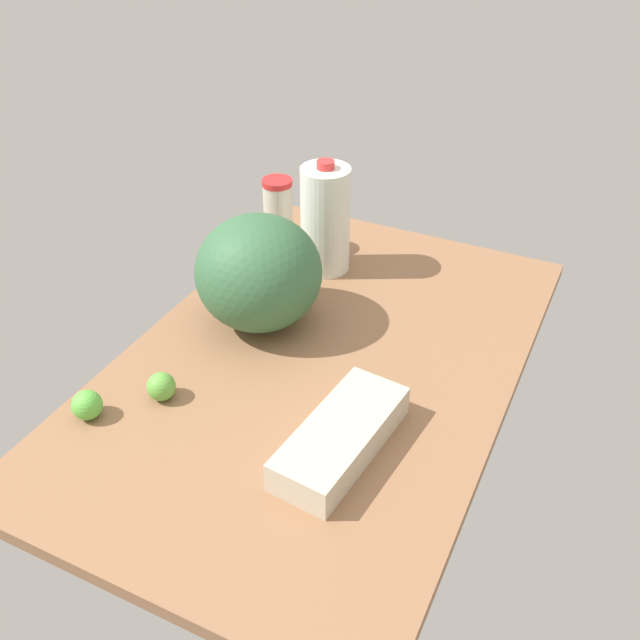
% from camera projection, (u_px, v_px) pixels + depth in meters
% --- Properties ---
extents(countertop, '(1.20, 0.76, 0.03)m').
position_uv_depth(countertop, '(320.00, 365.00, 1.47)').
color(countertop, '#916444').
rests_on(countertop, ground).
extents(egg_carton, '(0.31, 0.15, 0.06)m').
position_uv_depth(egg_carton, '(341.00, 437.00, 1.23)').
color(egg_carton, beige).
rests_on(egg_carton, countertop).
extents(milk_jug, '(0.12, 0.12, 0.28)m').
position_uv_depth(milk_jug, '(325.00, 219.00, 1.68)').
color(milk_jug, white).
rests_on(milk_jug, countertop).
extents(watermelon, '(0.27, 0.27, 0.25)m').
position_uv_depth(watermelon, '(259.00, 273.00, 1.50)').
color(watermelon, '#36663F').
rests_on(watermelon, countertop).
extents(tumbler_cup, '(0.07, 0.07, 0.19)m').
position_uv_depth(tumbler_cup, '(278.00, 215.00, 1.77)').
color(tumbler_cup, beige).
rests_on(tumbler_cup, countertop).
extents(lime_by_jug, '(0.06, 0.06, 0.06)m').
position_uv_depth(lime_by_jug, '(87.00, 405.00, 1.30)').
color(lime_by_jug, '#5CBB41').
rests_on(lime_by_jug, countertop).
extents(lime_far_back, '(0.06, 0.06, 0.06)m').
position_uv_depth(lime_far_back, '(161.00, 387.00, 1.35)').
color(lime_far_back, '#5FAB3F').
rests_on(lime_far_back, countertop).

